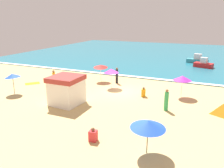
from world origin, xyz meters
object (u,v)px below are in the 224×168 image
Objects in this scene: lifeguard_cabana at (67,90)px; beachgoer_1 at (166,100)px; beachgoer_3 at (143,92)px; beachgoer_4 at (54,78)px; beach_umbrella_5 at (148,124)px; small_boat_0 at (197,60)px; small_boat_1 at (203,64)px; beach_umbrella_6 at (111,71)px; beachgoer_5 at (93,135)px; beachgoer_2 at (117,76)px; beach_umbrella_4 at (182,78)px; beach_umbrella_3 at (101,66)px; beach_umbrella_2 at (56,76)px; beach_umbrella_1 at (12,76)px.

lifeguard_cabana is 8.69m from beachgoer_1.
beachgoer_3 is 10.25m from beachgoer_4.
beach_umbrella_5 is 6.78m from beachgoer_1.
small_boat_1 is (1.08, -3.46, -0.00)m from small_boat_0.
beachgoer_1 is at bearing 91.44° from beach_umbrella_5.
beach_umbrella_6 reaches higher than beachgoer_5.
beachgoer_4 is 0.52× the size of small_boat_0.
beach_umbrella_6 is 1.15× the size of beachgoer_2.
beachgoer_1 is at bearing -100.46° from beach_umbrella_4.
lifeguard_cabana is at bearing -141.22° from beachgoer_3.
beachgoer_4 is (-12.89, 1.93, 0.05)m from beachgoer_1.
beach_umbrella_3 is at bearing 168.63° from beach_umbrella_4.
beachgoer_2 reaches higher than small_boat_0.
lifeguard_cabana is 1.45× the size of beachgoer_2.
beachgoer_2 reaches higher than beachgoer_1.
beach_umbrella_4 is 1.20× the size of beachgoer_2.
small_boat_0 is 3.62m from small_boat_1.
beach_umbrella_4 reaches higher than small_boat_0.
beach_umbrella_4 is 18.81m from small_boat_0.
beachgoer_4 is 2.07× the size of beachgoer_5.
beach_umbrella_4 is at bearing -95.53° from small_boat_1.
beach_umbrella_3 is 17.49m from small_boat_1.
beach_umbrella_2 is at bearing -163.03° from beach_umbrella_4.
beach_umbrella_3 is 0.73× the size of small_boat_1.
lifeguard_cabana is at bearing -2.19° from beach_umbrella_1.
beach_umbrella_4 is 1.23× the size of beachgoer_1.
small_boat_0 is at bearing 61.02° from beach_umbrella_2.
small_boat_0 is (16.21, 24.54, -1.29)m from beach_umbrella_1.
beach_umbrella_4 is 7.52m from beach_umbrella_6.
beach_umbrella_2 is 13.45m from beach_umbrella_5.
beachgoer_3 is at bearing -19.60° from beach_umbrella_6.
beach_umbrella_3 is 9.95m from beach_umbrella_4.
lifeguard_cabana is at bearing 137.63° from beachgoer_5.
beach_umbrella_6 is at bearing 149.04° from beachgoer_1.
lifeguard_cabana is 0.97× the size of beach_umbrella_5.
beachgoer_2 is 1.01× the size of beachgoer_4.
beach_umbrella_4 is (15.81, 5.78, 0.01)m from beach_umbrella_1.
beachgoer_5 is at bearing -98.51° from small_boat_0.
lifeguard_cabana is 26.59m from small_boat_0.
small_boat_0 is at bearing 107.36° from small_boat_1.
beachgoer_2 reaches higher than beachgoer_4.
beach_umbrella_1 is at bearing -129.36° from small_boat_1.
beachgoer_2 reaches higher than beachgoer_3.
beachgoer_3 is (-3.41, -1.39, -1.48)m from beach_umbrella_4.
beach_umbrella_4 is at bearing 69.51° from beachgoer_5.
small_boat_0 is (9.58, 24.79, -0.72)m from lifeguard_cabana.
beachgoer_4 is at bearing 146.49° from beach_umbrella_5.
beachgoer_2 is at bearing 33.73° from beachgoer_4.
beachgoer_2 is at bearing 105.87° from beachgoer_5.
lifeguard_cabana is 2.86× the size of beachgoer_3.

